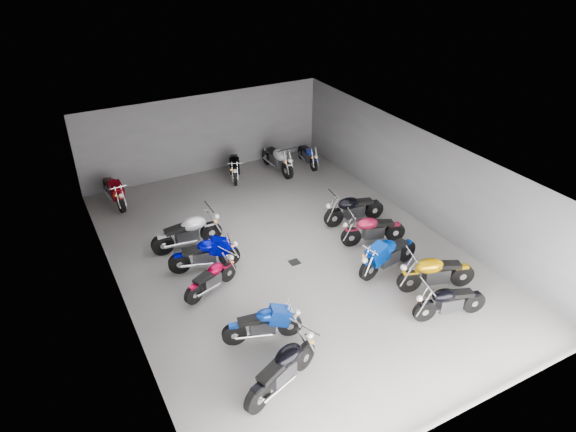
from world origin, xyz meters
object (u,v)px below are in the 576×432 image
object	(u,v)px
motorcycle_right_e	(353,209)
motorcycle_back_f	(308,155)
drain_grate	(294,262)
motorcycle_left_b	(263,324)
motorcycle_left_e	(205,254)
motorcycle_left_d	(211,278)
motorcycle_back_d	(235,166)
motorcycle_right_a	(449,301)
motorcycle_right_b	(436,273)
motorcycle_back_e	(278,159)
motorcycle_right_c	(388,255)
motorcycle_left_f	(188,232)
motorcycle_right_d	(373,229)
motorcycle_back_a	(114,191)
motorcycle_left_a	(282,369)

from	to	relation	value
motorcycle_right_e	motorcycle_back_f	size ratio (longest dim) A/B	1.17
drain_grate	motorcycle_back_f	xyz separation A→B (m)	(3.94, 5.99, 0.45)
motorcycle_left_b	motorcycle_left_e	world-z (taller)	motorcycle_left_e
motorcycle_left_d	motorcycle_back_d	size ratio (longest dim) A/B	0.89
motorcycle_right_a	motorcycle_right_b	size ratio (longest dim) A/B	0.92
motorcycle_back_e	motorcycle_left_e	bearing A→B (deg)	42.17
motorcycle_right_c	motorcycle_back_f	bearing A→B (deg)	-21.67
motorcycle_left_d	motorcycle_right_e	size ratio (longest dim) A/B	0.80
motorcycle_left_f	motorcycle_right_d	distance (m)	5.85
motorcycle_left_b	motorcycle_left_d	size ratio (longest dim) A/B	1.11
motorcycle_back_f	motorcycle_left_e	bearing A→B (deg)	45.08
motorcycle_left_d	motorcycle_right_b	size ratio (longest dim) A/B	0.81
motorcycle_right_e	motorcycle_back_a	distance (m)	8.66
motorcycle_back_a	motorcycle_back_e	world-z (taller)	motorcycle_back_e
motorcycle_left_e	motorcycle_right_e	world-z (taller)	motorcycle_right_e
motorcycle_right_e	motorcycle_back_a	size ratio (longest dim) A/B	1.00
motorcycle_left_f	motorcycle_back_e	size ratio (longest dim) A/B	0.98
motorcycle_left_d	motorcycle_back_f	xyz separation A→B (m)	(6.64, 6.10, 0.01)
drain_grate	motorcycle_right_a	distance (m)	4.69
motorcycle_left_b	motorcycle_right_d	xyz separation A→B (m)	(4.96, 2.28, 0.03)
motorcycle_back_d	motorcycle_right_d	bearing A→B (deg)	128.36
motorcycle_right_b	motorcycle_back_f	xyz separation A→B (m)	(1.08, 8.95, -0.09)
motorcycle_left_e	motorcycle_left_a	bearing A→B (deg)	11.53
motorcycle_right_b	motorcycle_back_e	bearing A→B (deg)	20.25
motorcycle_right_c	motorcycle_back_a	distance (m)	10.12
motorcycle_left_e	motorcycle_left_b	bearing A→B (deg)	15.88
motorcycle_right_a	drain_grate	bearing A→B (deg)	44.18
motorcycle_back_d	motorcycle_back_e	xyz separation A→B (m)	(1.77, -0.31, 0.06)
motorcycle_left_a	motorcycle_back_a	bearing A→B (deg)	166.21
motorcycle_back_e	motorcycle_right_a	bearing A→B (deg)	86.06
drain_grate	motorcycle_left_b	distance (m)	3.41
motorcycle_left_d	motorcycle_left_f	xyz separation A→B (m)	(0.14, 2.43, 0.10)
motorcycle_left_f	motorcycle_left_b	bearing A→B (deg)	3.57
drain_grate	motorcycle_back_a	bearing A→B (deg)	122.16
motorcycle_back_d	motorcycle_right_c	bearing A→B (deg)	122.27
motorcycle_left_d	motorcycle_back_e	distance (m)	8.04
motorcycle_right_e	motorcycle_back_e	size ratio (longest dim) A/B	0.95
motorcycle_left_d	motorcycle_right_a	world-z (taller)	motorcycle_right_a
motorcycle_left_f	motorcycle_right_b	xyz separation A→B (m)	(5.41, -5.28, -0.01)
motorcycle_left_a	motorcycle_right_c	size ratio (longest dim) A/B	0.95
motorcycle_right_b	motorcycle_right_d	world-z (taller)	motorcycle_right_b
motorcycle_left_a	motorcycle_right_d	distance (m)	6.51
motorcycle_back_a	motorcycle_back_f	bearing A→B (deg)	171.97
motorcycle_right_c	motorcycle_right_e	distance (m)	2.85
motorcycle_back_d	motorcycle_left_e	bearing A→B (deg)	80.63
motorcycle_right_e	motorcycle_left_d	bearing A→B (deg)	109.63
motorcycle_left_f	motorcycle_back_a	bearing A→B (deg)	-160.31
motorcycle_left_b	motorcycle_right_b	distance (m)	5.13
drain_grate	motorcycle_right_a	bearing A→B (deg)	-59.59
motorcycle_left_b	motorcycle_back_f	xyz separation A→B (m)	(6.19, 8.50, -0.03)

